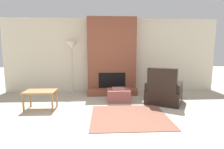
% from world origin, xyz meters
% --- Properties ---
extents(ground_plane, '(24.00, 24.00, 0.00)m').
position_xyz_m(ground_plane, '(0.00, 0.00, 0.00)').
color(ground_plane, '#B2A893').
extents(wall_back, '(7.58, 0.06, 2.60)m').
position_xyz_m(wall_back, '(0.00, 2.96, 1.30)').
color(wall_back, beige).
rests_on(wall_back, ground_plane).
extents(fireplace, '(1.66, 0.75, 2.60)m').
position_xyz_m(fireplace, '(0.00, 2.72, 1.21)').
color(fireplace, brown).
rests_on(fireplace, ground_plane).
extents(ottoman, '(0.66, 0.52, 0.41)m').
position_xyz_m(ottoman, '(0.14, 1.63, 0.19)').
color(ottoman, '#8C4C47').
rests_on(ottoman, ground_plane).
extents(armchair, '(1.26, 1.26, 1.03)m').
position_xyz_m(armchair, '(1.40, 1.40, 0.30)').
color(armchair, black).
rests_on(armchair, ground_plane).
extents(side_table, '(0.77, 0.50, 0.48)m').
position_xyz_m(side_table, '(-1.90, 1.06, 0.42)').
color(side_table, '#9E7042').
rests_on(side_table, ground_plane).
extents(floor_lamp_left, '(0.39, 0.39, 1.78)m').
position_xyz_m(floor_lamp_left, '(-1.36, 2.69, 1.59)').
color(floor_lamp_left, '#ADADB2').
rests_on(floor_lamp_left, ground_plane).
extents(area_rug, '(1.73, 1.54, 0.01)m').
position_xyz_m(area_rug, '(0.29, 0.42, 0.01)').
color(area_rug, brown).
rests_on(area_rug, ground_plane).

